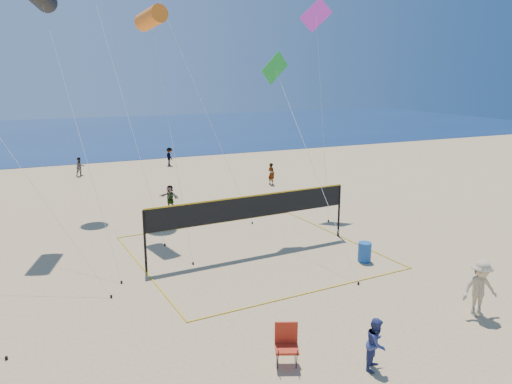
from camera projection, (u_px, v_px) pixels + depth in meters
name	position (u px, v px, depth m)	size (l,w,h in m)	color
ocean	(76.00, 133.00, 66.67)	(140.00, 50.00, 0.03)	navy
bystander_a	(376.00, 343.00, 13.29)	(0.70, 0.55, 1.44)	navy
bystander_b	(480.00, 288.00, 16.16)	(1.22, 0.70, 1.89)	tan
far_person_1	(170.00, 197.00, 29.01)	(1.34, 0.43, 1.45)	gray
far_person_2	(271.00, 174.00, 35.58)	(0.57, 0.38, 1.57)	gray
far_person_3	(80.00, 167.00, 38.55)	(0.71, 0.55, 1.46)	gray
far_person_4	(170.00, 157.00, 43.01)	(1.01, 0.58, 1.56)	gray
camp_chair	(286.00, 342.00, 13.49)	(0.80, 0.92, 1.29)	#AF2714
trash_barrel	(365.00, 252.00, 20.99)	(0.55, 0.55, 0.83)	#184D9D
volleyball_net	(252.00, 213.00, 21.78)	(10.33, 10.19, 2.61)	black
kite_2	(151.00, 18.00, 23.71)	(1.27, 7.15, 10.88)	orange
kite_4	(279.00, 79.00, 23.26)	(1.57, 7.67, 8.79)	green
kite_5	(317.00, 24.00, 27.76)	(1.98, 3.93, 11.86)	#F93CEA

